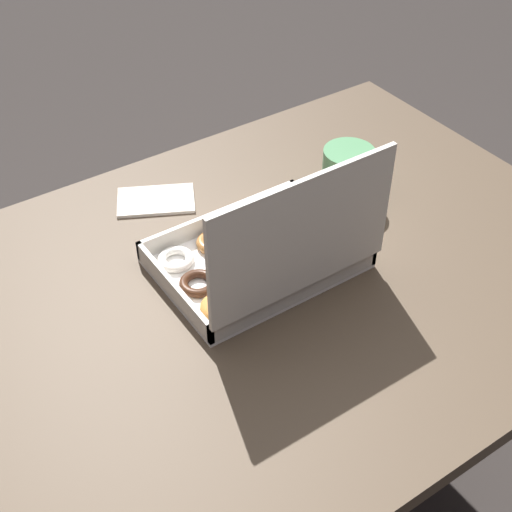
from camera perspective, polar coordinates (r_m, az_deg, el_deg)
name	(u,v)px	position (r m, az deg, el deg)	size (l,w,h in m)	color
dining_table	(237,333)	(1.19, -1.49, -6.19)	(1.27, 0.84, 0.74)	#4C3D2D
donut_box	(268,250)	(1.13, 0.99, 0.45)	(0.32, 0.24, 0.24)	white
coffee_mug	(347,173)	(1.30, 7.33, 6.61)	(0.09, 0.09, 0.10)	#4C8456
paper_napkin	(156,200)	(1.31, -8.01, 4.44)	(0.16, 0.14, 0.01)	silver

